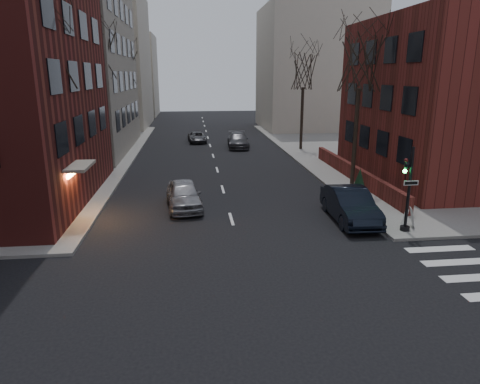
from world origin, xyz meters
name	(u,v)px	position (x,y,z in m)	size (l,w,h in m)	color
ground	(275,372)	(0.00, 0.00, 0.00)	(160.00, 160.00, 0.00)	black
building_right_brick	(460,101)	(16.50, 19.00, 5.50)	(12.00, 14.00, 11.00)	maroon
low_wall_right	(354,173)	(9.30, 19.00, 0.65)	(0.35, 16.00, 1.00)	maroon
building_distant_la	(95,62)	(-15.00, 55.00, 9.00)	(14.00, 16.00, 18.00)	#B6AD9A
building_distant_ra	(314,69)	(15.00, 50.00, 8.00)	(14.00, 14.00, 16.00)	#B6AD9A
building_distant_lb	(128,76)	(-13.00, 72.00, 7.00)	(10.00, 12.00, 14.00)	#B6AD9A
traffic_signal	(407,195)	(7.94, 8.99, 1.91)	(0.76, 0.44, 4.00)	black
tree_left_a	(49,50)	(-8.80, 14.00, 8.47)	(4.18, 4.18, 10.26)	#2D231C
tree_left_b	(98,52)	(-8.80, 26.00, 8.91)	(4.40, 4.40, 10.80)	#2D231C
tree_left_c	(125,67)	(-8.80, 40.00, 8.03)	(3.96, 3.96, 9.72)	#2D231C
tree_right_a	(361,62)	(8.80, 18.00, 8.03)	(3.96, 3.96, 9.72)	#2D231C
tree_right_b	(304,71)	(8.80, 32.00, 7.59)	(3.74, 3.74, 9.18)	#2D231C
streetlamp_near	(101,120)	(-8.20, 22.00, 4.24)	(0.36, 0.36, 6.28)	black
streetlamp_far	(136,102)	(-8.20, 42.00, 4.24)	(0.36, 0.36, 6.28)	black
parked_sedan	(350,205)	(6.03, 11.06, 0.85)	(1.80, 5.16, 1.70)	black
car_lane_silver	(184,195)	(-2.48, 14.24, 0.77)	(1.83, 4.54, 1.55)	gray
car_lane_gray	(238,140)	(2.81, 34.38, 0.74)	(2.08, 5.12, 1.49)	#3A3A3E
car_lane_far	(197,137)	(-1.32, 38.36, 0.56)	(1.86, 4.03, 1.12)	#3E3E43
sandwich_board	(408,218)	(8.36, 9.42, 0.63)	(0.43, 0.60, 0.96)	silver
evergreen_shrub	(359,187)	(7.30, 13.14, 1.22)	(1.28, 1.28, 2.14)	black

